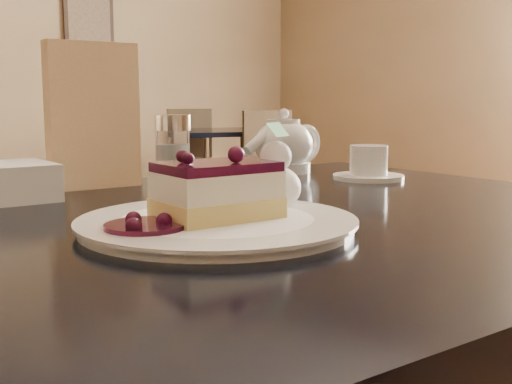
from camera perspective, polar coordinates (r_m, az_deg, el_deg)
main_table at (r=0.78m, az=-5.52°, el=-8.66°), size 1.30×0.89×0.79m
dessert_plate at (r=0.71m, az=-3.48°, el=-2.86°), size 0.30×0.30×0.01m
cheesecake_slice at (r=0.71m, az=-3.50°, el=0.10°), size 0.13×0.09×0.06m
whipped_cream at (r=0.77m, az=1.75°, el=0.41°), size 0.06×0.06×0.05m
berry_sauce at (r=0.66m, az=-9.80°, el=-3.01°), size 0.08×0.08×0.01m
tea_set at (r=1.23m, az=3.90°, el=3.74°), size 0.22×0.30×0.11m
menu_card at (r=1.06m, az=-14.26°, el=6.57°), size 0.15×0.04×0.23m
sugar_shaker at (r=1.11m, az=-7.42°, el=3.91°), size 0.06×0.06×0.12m
napkin_stack at (r=0.97m, az=-21.42°, el=0.83°), size 0.13×0.13×0.05m
bg_table_far_right at (r=5.18m, az=-2.63°, el=-1.31°), size 1.08×1.66×1.10m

